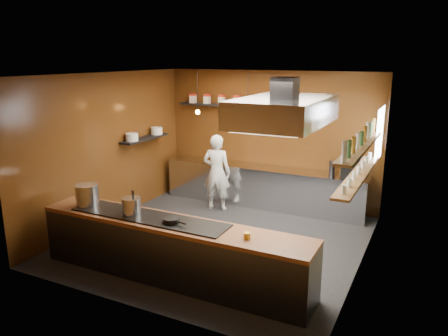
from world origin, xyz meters
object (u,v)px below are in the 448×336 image
Objects in this scene: stockpot_large at (87,195)px; espresso_machine at (352,167)px; chef at (217,172)px; extractor_hood at (284,111)px; stockpot_small at (131,206)px.

espresso_machine is (3.49, 3.81, -0.01)m from stockpot_large.
stockpot_large is 3.23m from chef.
stockpot_small is (-1.97, -1.25, -1.43)m from extractor_hood.
extractor_hood reaches higher than chef.
stockpot_large reaches higher than stockpot_small.
espresso_machine reaches higher than stockpot_small.
chef is at bearing 138.29° from extractor_hood.
extractor_hood is 6.97× the size of stockpot_small.
chef is at bearing -177.48° from espresso_machine.
extractor_hood is 3.30m from chef.
espresso_machine is (2.58, 3.83, 0.03)m from stockpot_small.
espresso_machine is at bearing 76.65° from extractor_hood.
extractor_hood reaches higher than stockpot_large.
extractor_hood is at bearing -114.93° from espresso_machine.
chef is (-2.74, -0.69, -0.27)m from espresso_machine.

